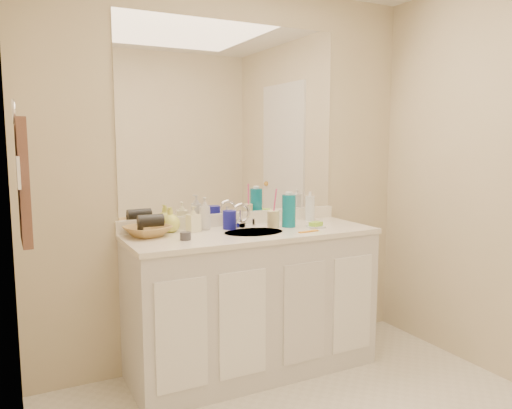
{
  "coord_description": "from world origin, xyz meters",
  "views": [
    {
      "loc": [
        -1.33,
        -1.63,
        1.43
      ],
      "look_at": [
        0.0,
        0.97,
        1.05
      ],
      "focal_mm": 35.0,
      "sensor_mm": 36.0,
      "label": 1
    }
  ],
  "objects": [
    {
      "name": "wall_back",
      "position": [
        0.0,
        1.3,
        1.2
      ],
      "size": [
        2.6,
        0.02,
        2.4
      ],
      "primitive_type": "cube",
      "color": "beige",
      "rests_on": "floor"
    },
    {
      "name": "wall_left",
      "position": [
        -1.3,
        0.0,
        1.2
      ],
      "size": [
        0.02,
        2.6,
        2.4
      ],
      "primitive_type": "cube",
      "color": "beige",
      "rests_on": "floor"
    },
    {
      "name": "vanity_cabinet",
      "position": [
        0.0,
        1.02,
        0.42
      ],
      "size": [
        1.5,
        0.55,
        0.85
      ],
      "primitive_type": "cube",
      "color": "silver",
      "rests_on": "floor"
    },
    {
      "name": "countertop",
      "position": [
        0.0,
        1.02,
        0.86
      ],
      "size": [
        1.52,
        0.57,
        0.03
      ],
      "primitive_type": "cube",
      "color": "white",
      "rests_on": "vanity_cabinet"
    },
    {
      "name": "backsplash",
      "position": [
        0.0,
        1.29,
        0.92
      ],
      "size": [
        1.52,
        0.03,
        0.08
      ],
      "primitive_type": "cube",
      "color": "white",
      "rests_on": "countertop"
    },
    {
      "name": "sink_basin",
      "position": [
        0.0,
        1.0,
        0.87
      ],
      "size": [
        0.37,
        0.37,
        0.02
      ],
      "primitive_type": "cylinder",
      "color": "beige",
      "rests_on": "countertop"
    },
    {
      "name": "faucet",
      "position": [
        0.0,
        1.18,
        0.94
      ],
      "size": [
        0.02,
        0.02,
        0.11
      ],
      "primitive_type": "cylinder",
      "color": "silver",
      "rests_on": "countertop"
    },
    {
      "name": "mirror",
      "position": [
        0.0,
        1.29,
        1.56
      ],
      "size": [
        1.48,
        0.01,
        1.2
      ],
      "primitive_type": "cube",
      "color": "white",
      "rests_on": "wall_back"
    },
    {
      "name": "blue_mug",
      "position": [
        -0.09,
        1.16,
        0.94
      ],
      "size": [
        0.1,
        0.1,
        0.12
      ],
      "primitive_type": "cylinder",
      "rotation": [
        0.0,
        0.0,
        0.17
      ],
      "color": "#151794",
      "rests_on": "countertop"
    },
    {
      "name": "tan_cup",
      "position": [
        0.19,
        1.1,
        0.93
      ],
      "size": [
        0.08,
        0.08,
        0.1
      ],
      "primitive_type": "cylinder",
      "rotation": [
        0.0,
        0.0,
        0.09
      ],
      "color": "beige",
      "rests_on": "countertop"
    },
    {
      "name": "toothbrush",
      "position": [
        0.2,
        1.1,
        1.03
      ],
      "size": [
        0.02,
        0.04,
        0.19
      ],
      "primitive_type": "cylinder",
      "rotation": [
        0.14,
        0.0,
        0.41
      ],
      "color": "#F44090",
      "rests_on": "tan_cup"
    },
    {
      "name": "mouthwash_bottle",
      "position": [
        0.28,
        1.06,
        0.98
      ],
      "size": [
        0.11,
        0.11,
        0.21
      ],
      "primitive_type": "cylinder",
      "rotation": [
        0.0,
        0.0,
        -0.41
      ],
      "color": "#0C7792",
      "rests_on": "countertop"
    },
    {
      "name": "clear_pump_bottle",
      "position": [
        0.53,
        1.2,
        0.96
      ],
      "size": [
        0.07,
        0.07,
        0.17
      ],
      "primitive_type": "cylinder",
      "rotation": [
        0.0,
        0.0,
        -0.13
      ],
      "color": "white",
      "rests_on": "countertop"
    },
    {
      "name": "soap_dish",
      "position": [
        0.41,
        0.95,
        0.89
      ],
      "size": [
        0.12,
        0.11,
        0.01
      ],
      "primitive_type": "cube",
      "rotation": [
        0.0,
        0.0,
        -0.25
      ],
      "color": "silver",
      "rests_on": "countertop"
    },
    {
      "name": "green_soap",
      "position": [
        0.41,
        0.95,
        0.9
      ],
      "size": [
        0.09,
        0.08,
        0.03
      ],
      "primitive_type": "cube",
      "rotation": [
        0.0,
        0.0,
        0.33
      ],
      "color": "#9EE838",
      "rests_on": "soap_dish"
    },
    {
      "name": "orange_comb",
      "position": [
        0.29,
        0.86,
        0.88
      ],
      "size": [
        0.14,
        0.05,
        0.01
      ],
      "primitive_type": "cube",
      "rotation": [
        0.0,
        0.0,
        0.13
      ],
      "color": "orange",
      "rests_on": "countertop"
    },
    {
      "name": "dark_jar",
      "position": [
        -0.45,
        0.96,
        0.9
      ],
      "size": [
        0.07,
        0.07,
        0.04
      ],
      "primitive_type": "cylinder",
      "rotation": [
        0.0,
        0.0,
        0.09
      ],
      "color": "#3A3941",
      "rests_on": "countertop"
    },
    {
      "name": "soap_bottle_white",
      "position": [
        -0.23,
        1.21,
        0.98
      ],
      "size": [
        0.09,
        0.09,
        0.2
      ],
      "primitive_type": "imported",
      "rotation": [
        0.0,
        0.0,
        -0.25
      ],
      "color": "silver",
      "rests_on": "countertop"
    },
    {
      "name": "soap_bottle_cream",
      "position": [
        -0.32,
        1.18,
        0.96
      ],
      "size": [
        0.08,
        0.08,
        0.16
      ],
      "primitive_type": "imported",
      "rotation": [
        0.0,
        0.0,
        0.19
      ],
      "color": "#FFFACF",
      "rests_on": "countertop"
    },
    {
      "name": "soap_bottle_yellow",
      "position": [
        -0.45,
        1.23,
        0.95
      ],
      "size": [
        0.15,
        0.15,
        0.15
      ],
      "primitive_type": "imported",
      "rotation": [
        0.0,
        0.0,
        -0.31
      ],
      "color": "#DFE75A",
      "rests_on": "countertop"
    },
    {
      "name": "wicker_basket",
      "position": [
        -0.61,
        1.16,
        0.91
      ],
      "size": [
        0.32,
        0.32,
        0.06
      ],
      "primitive_type": "imported",
      "rotation": [
        0.0,
        0.0,
        0.33
      ],
      "color": "#A07A40",
      "rests_on": "countertop"
    },
    {
      "name": "hair_dryer",
      "position": [
        -0.59,
        1.16,
        0.97
      ],
      "size": [
        0.15,
        0.08,
        0.07
      ],
      "primitive_type": "cylinder",
      "rotation": [
        0.0,
        1.57,
        -0.02
      ],
      "color": "black",
      "rests_on": "wicker_basket"
    },
    {
      "name": "towel_ring",
      "position": [
        -1.27,
        0.77,
        1.55
      ],
      "size": [
        0.01,
        0.11,
        0.11
      ],
      "primitive_type": "torus",
      "rotation": [
        0.0,
        1.57,
        0.0
      ],
      "color": "silver",
      "rests_on": "wall_left"
    },
    {
      "name": "hand_towel",
      "position": [
        -1.25,
        0.77,
        1.25
      ],
      "size": [
        0.04,
        0.32,
        0.55
      ],
      "primitive_type": "cube",
      "color": "#4C3128",
      "rests_on": "towel_ring"
    },
    {
      "name": "switch_plate",
      "position": [
        -1.27,
        0.57,
        1.3
      ],
      "size": [
        0.01,
        0.08,
        0.13
      ],
      "primitive_type": "cube",
      "color": "white",
      "rests_on": "wall_left"
    }
  ]
}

